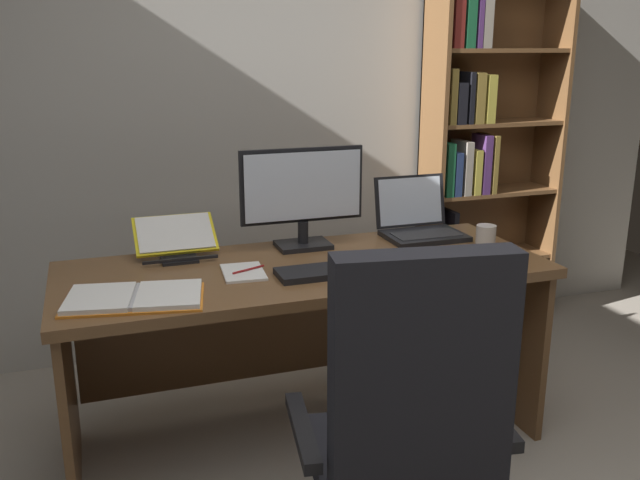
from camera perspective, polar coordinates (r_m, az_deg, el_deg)
wall_back at (r=3.63m, az=-3.19°, el=11.77°), size 4.64×0.12×2.62m
desk at (r=2.77m, az=-1.77°, el=-5.57°), size 1.87×0.73×0.75m
bookshelf at (r=3.91m, az=12.99°, el=6.01°), size 0.77×0.27×1.94m
office_chair at (r=2.03m, az=7.18°, el=-17.33°), size 0.66×0.60×1.09m
monitor at (r=2.81m, az=-1.48°, el=3.60°), size 0.52×0.16×0.42m
laptop at (r=3.06m, az=8.31°, el=1.35°), size 0.34×0.30×0.25m
keyboard at (r=2.53m, az=1.09°, el=-2.57°), size 0.42×0.15×0.02m
computer_mouse at (r=2.64m, az=7.23°, el=-1.72°), size 0.06×0.10×0.04m
reading_stand_with_book at (r=2.79m, az=-11.96°, el=0.16°), size 0.32×0.25×0.15m
open_binder at (r=2.34m, az=-15.24°, el=-4.65°), size 0.49×0.34×0.02m
notepad at (r=2.55m, az=-6.43°, el=-2.70°), size 0.17×0.22×0.01m
pen at (r=2.55m, az=-5.99°, el=-2.46°), size 0.13×0.06×0.01m
coffee_mug at (r=2.94m, az=13.68°, el=0.34°), size 0.08×0.08×0.09m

